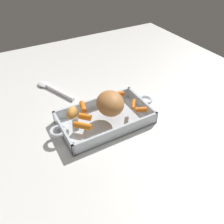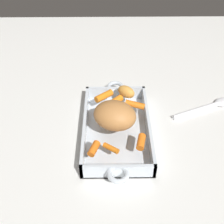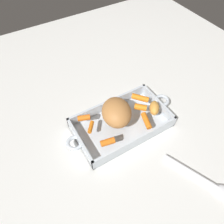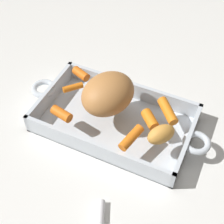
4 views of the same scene
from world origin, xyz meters
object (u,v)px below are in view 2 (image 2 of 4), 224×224
Objects in this scene: roasting_dish at (117,129)px; pork_roast at (115,115)px; baby_carrot_center_left at (118,101)px; baby_carrot_northeast at (141,142)px; baby_carrot_southeast at (94,149)px; serving_spoon at (210,106)px; baby_carrot_center_right at (104,96)px; baby_carrot_southwest at (111,148)px; baby_carrot_short at (135,105)px; potato_golden_small at (126,92)px.

pork_roast reaches higher than roasting_dish.
baby_carrot_northeast is at bearing 18.69° from baby_carrot_center_left.
baby_carrot_southeast is at bearing -28.27° from roasting_dish.
serving_spoon is (-0.13, 0.33, -0.08)m from pork_roast.
pork_roast reaches higher than baby_carrot_center_right.
baby_carrot_center_right is 1.38× the size of baby_carrot_southwest.
roasting_dish is 7.08× the size of baby_carrot_short.
serving_spoon is (-0.03, 0.32, -0.05)m from baby_carrot_center_left.
baby_carrot_southeast is 0.05m from baby_carrot_southwest.
baby_carrot_short is at bearing -178.10° from baby_carrot_northeast.
potato_golden_small is 0.30m from serving_spoon.
pork_roast is 1.91× the size of baby_carrot_center_right.
roasting_dish is 7.13× the size of potato_golden_small.
baby_carrot_center_right is 1.38× the size of baby_carrot_northeast.
serving_spoon is (0.00, 0.29, -0.06)m from potato_golden_small.
baby_carrot_center_right is at bearing -120.91° from baby_carrot_center_left.
baby_carrot_southwest is (0.18, -0.08, -0.00)m from baby_carrot_short.
baby_carrot_southeast is (0.12, -0.06, 0.04)m from roasting_dish.
baby_carrot_short is (-0.08, 0.07, -0.03)m from pork_roast.
baby_carrot_northeast is at bearing 1.90° from baby_carrot_short.
serving_spoon is (-0.05, 0.26, -0.05)m from baby_carrot_short.
baby_carrot_short reaches higher than serving_spoon.
roasting_dish is 0.08m from pork_roast.
baby_carrot_center_right is at bearing -165.44° from pork_roast.
baby_carrot_southwest reaches higher than roasting_dish.
baby_carrot_southeast is at bearing -22.49° from potato_golden_small.
baby_carrot_southeast is 0.26m from potato_golden_small.
baby_carrot_southwest is at bearing -6.58° from baby_carrot_center_left.
baby_carrot_northeast is 1.07× the size of baby_carrot_southeast.
potato_golden_small reaches higher than baby_carrot_center_left.
baby_carrot_southeast is 0.72× the size of potato_golden_small.
baby_carrot_center_left is at bearing 59.09° from baby_carrot_center_right.
baby_carrot_southwest is 0.42m from serving_spoon.
serving_spoon is at bearing 95.74° from baby_carrot_center_left.
roasting_dish is 9.86× the size of baby_carrot_southeast.
pork_roast is 0.10m from baby_carrot_southwest.
baby_carrot_northeast and baby_carrot_southeast have the same top height.
pork_roast is 0.11m from baby_carrot_center_left.
baby_carrot_center_left is 0.73× the size of baby_carrot_short.
baby_carrot_southwest is at bearing -12.60° from potato_golden_small.
baby_carrot_southeast is 0.93× the size of baby_carrot_southwest.
baby_carrot_center_left is 0.06m from baby_carrot_short.
roasting_dish is 0.14m from potato_golden_small.
baby_carrot_center_left is at bearing 173.42° from baby_carrot_southwest.
serving_spoon is (-0.01, 0.36, -0.05)m from baby_carrot_center_right.
baby_carrot_center_left is (-0.18, -0.06, 0.00)m from baby_carrot_northeast.
baby_carrot_short is (-0.06, 0.06, 0.04)m from roasting_dish.
baby_carrot_southwest is 0.24m from potato_golden_small.
baby_carrot_short is 1.29× the size of baby_carrot_southwest.
potato_golden_small is at bearing 140.65° from baby_carrot_center_left.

